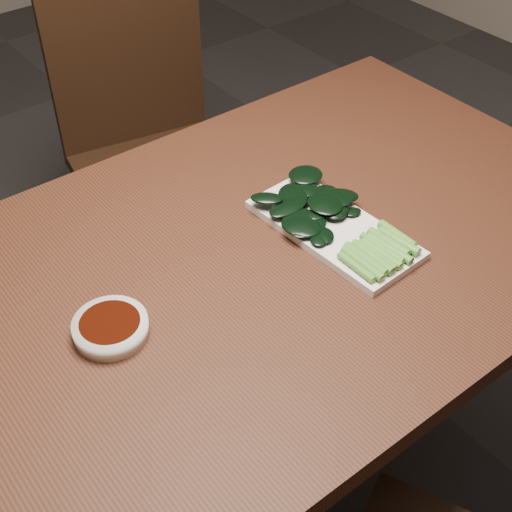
% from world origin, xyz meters
% --- Properties ---
extents(ground, '(6.00, 6.00, 0.00)m').
position_xyz_m(ground, '(0.00, 0.00, 0.00)').
color(ground, '#2B2929').
rests_on(ground, ground).
extents(table, '(1.40, 0.80, 0.75)m').
position_xyz_m(table, '(0.00, 0.00, 0.68)').
color(table, '#411F12').
rests_on(table, ground).
extents(chair_far, '(0.48, 0.48, 0.89)m').
position_xyz_m(chair_far, '(0.26, 0.76, 0.49)').
color(chair_far, black).
rests_on(chair_far, ground).
extents(sauce_bowl, '(0.11, 0.11, 0.03)m').
position_xyz_m(sauce_bowl, '(-0.24, -0.01, 0.76)').
color(sauce_bowl, white).
rests_on(sauce_bowl, table).
extents(serving_plate, '(0.16, 0.31, 0.01)m').
position_xyz_m(serving_plate, '(0.17, -0.04, 0.76)').
color(serving_plate, white).
rests_on(serving_plate, table).
extents(gai_lan, '(0.19, 0.31, 0.02)m').
position_xyz_m(gai_lan, '(0.17, -0.03, 0.77)').
color(gai_lan, '#5BA037').
rests_on(gai_lan, serving_plate).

